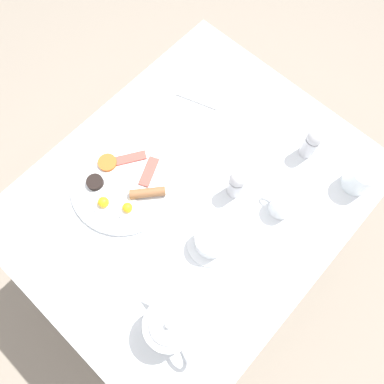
{
  "coord_description": "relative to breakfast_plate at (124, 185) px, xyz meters",
  "views": [
    {
      "loc": [
        -0.25,
        0.27,
        1.74
      ],
      "look_at": [
        0.0,
        0.0,
        0.74
      ],
      "focal_mm": 35.0,
      "sensor_mm": 36.0,
      "label": 1
    }
  ],
  "objects": [
    {
      "name": "knife_by_plate",
      "position": [
        -0.21,
        -0.35,
        -0.01
      ],
      "size": [
        0.05,
        0.2,
        0.0
      ],
      "rotation": [
        0.0,
        0.0,
        0.19
      ],
      "color": "silver",
      "rests_on": "table"
    },
    {
      "name": "napkin_folded",
      "position": [
        0.06,
        -0.41,
        -0.0
      ],
      "size": [
        0.18,
        0.16,
        0.01
      ],
      "rotation": [
        0.0,
        0.0,
        3.47
      ],
      "color": "white",
      "rests_on": "table"
    },
    {
      "name": "water_glass_tall",
      "position": [
        -0.49,
        -0.46,
        0.04
      ],
      "size": [
        0.08,
        0.08,
        0.09
      ],
      "color": "white",
      "rests_on": "table"
    },
    {
      "name": "breakfast_plate",
      "position": [
        0.0,
        0.0,
        0.0
      ],
      "size": [
        0.31,
        0.31,
        0.04
      ],
      "color": "white",
      "rests_on": "table"
    },
    {
      "name": "fork_by_plate",
      "position": [
        0.13,
        0.25,
        -0.01
      ],
      "size": [
        0.08,
        0.17,
        0.0
      ],
      "rotation": [
        0.0,
        0.0,
        3.52
      ],
      "color": "silver",
      "rests_on": "table"
    },
    {
      "name": "teapot_near",
      "position": [
        -0.37,
        0.19,
        0.04
      ],
      "size": [
        0.21,
        0.12,
        0.13
      ],
      "rotation": [
        0.0,
        0.0,
        6.0
      ],
      "color": "white",
      "rests_on": "table"
    },
    {
      "name": "salt_grinder",
      "position": [
        -0.33,
        -0.45,
        0.05
      ],
      "size": [
        0.05,
        0.05,
        0.12
      ],
      "color": "#BCBCC1",
      "rests_on": "table"
    },
    {
      "name": "ground_plane",
      "position": [
        -0.16,
        -0.12,
        -0.73
      ],
      "size": [
        8.0,
        8.0,
        0.0
      ],
      "primitive_type": "plane",
      "color": "gray"
    },
    {
      "name": "pepper_grinder",
      "position": [
        -0.25,
        -0.21,
        0.05
      ],
      "size": [
        0.05,
        0.05,
        0.12
      ],
      "color": "#BCBCC1",
      "rests_on": "table"
    },
    {
      "name": "spoon_for_tea",
      "position": [
        -0.47,
        -0.07,
        -0.01
      ],
      "size": [
        0.08,
        0.15,
        0.0
      ],
      "rotation": [
        0.0,
        0.0,
        5.81
      ],
      "color": "silver",
      "rests_on": "table"
    },
    {
      "name": "table",
      "position": [
        -0.16,
        -0.12,
        -0.09
      ],
      "size": [
        0.82,
        1.01,
        0.72
      ],
      "color": "silver",
      "rests_on": "ground_plane"
    },
    {
      "name": "teacup_with_saucer_left",
      "position": [
        -0.3,
        -0.04,
        0.02
      ],
      "size": [
        0.13,
        0.14,
        0.07
      ],
      "color": "white",
      "rests_on": "table"
    },
    {
      "name": "creamer_jug",
      "position": [
        -0.38,
        -0.25,
        0.02
      ],
      "size": [
        0.09,
        0.07,
        0.06
      ],
      "color": "white",
      "rests_on": "table"
    }
  ]
}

